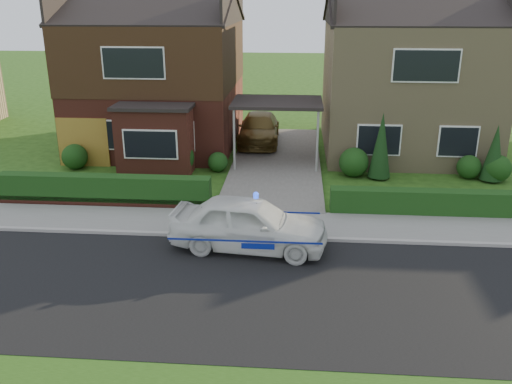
# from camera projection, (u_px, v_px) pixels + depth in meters

# --- Properties ---
(ground) EXTENTS (120.00, 120.00, 0.00)m
(ground) POSITION_uv_depth(u_px,v_px,m) (258.00, 291.00, 13.58)
(ground) COLOR #204312
(ground) RESTS_ON ground
(road) EXTENTS (60.00, 6.00, 0.02)m
(road) POSITION_uv_depth(u_px,v_px,m) (258.00, 291.00, 13.58)
(road) COLOR black
(road) RESTS_ON ground
(kerb) EXTENTS (60.00, 0.16, 0.12)m
(kerb) POSITION_uv_depth(u_px,v_px,m) (265.00, 237.00, 16.41)
(kerb) COLOR #9E9993
(kerb) RESTS_ON ground
(sidewalk) EXTENTS (60.00, 2.00, 0.10)m
(sidewalk) POSITION_uv_depth(u_px,v_px,m) (267.00, 224.00, 17.40)
(sidewalk) COLOR slate
(sidewalk) RESTS_ON ground
(driveway) EXTENTS (3.80, 12.00, 0.12)m
(driveway) POSITION_uv_depth(u_px,v_px,m) (277.00, 162.00, 23.86)
(driveway) COLOR #666059
(driveway) RESTS_ON ground
(house_left) EXTENTS (7.50, 9.53, 7.25)m
(house_left) POSITION_uv_depth(u_px,v_px,m) (159.00, 66.00, 25.72)
(house_left) COLOR maroon
(house_left) RESTS_ON ground
(house_right) EXTENTS (7.50, 8.06, 7.25)m
(house_right) POSITION_uv_depth(u_px,v_px,m) (406.00, 71.00, 25.01)
(house_right) COLOR tan
(house_right) RESTS_ON ground
(carport_link) EXTENTS (3.80, 3.00, 2.77)m
(carport_link) POSITION_uv_depth(u_px,v_px,m) (277.00, 104.00, 22.93)
(carport_link) COLOR black
(carport_link) RESTS_ON ground
(garage_door) EXTENTS (2.20, 0.10, 2.10)m
(garage_door) POSITION_uv_depth(u_px,v_px,m) (83.00, 142.00, 23.15)
(garage_door) COLOR brown
(garage_door) RESTS_ON ground
(dwarf_wall) EXTENTS (7.70, 0.25, 0.36)m
(dwarf_wall) POSITION_uv_depth(u_px,v_px,m) (104.00, 202.00, 18.91)
(dwarf_wall) COLOR maroon
(dwarf_wall) RESTS_ON ground
(hedge_left) EXTENTS (7.50, 0.55, 0.90)m
(hedge_left) POSITION_uv_depth(u_px,v_px,m) (106.00, 205.00, 19.11)
(hedge_left) COLOR #113511
(hedge_left) RESTS_ON ground
(hedge_right) EXTENTS (7.50, 0.55, 0.80)m
(hedge_right) POSITION_uv_depth(u_px,v_px,m) (442.00, 216.00, 18.16)
(hedge_right) COLOR #113511
(hedge_right) RESTS_ON ground
(shrub_left_far) EXTENTS (1.08, 1.08, 1.08)m
(shrub_left_far) POSITION_uv_depth(u_px,v_px,m) (75.00, 157.00, 22.92)
(shrub_left_far) COLOR #113511
(shrub_left_far) RESTS_ON ground
(shrub_left_mid) EXTENTS (1.32, 1.32, 1.32)m
(shrub_left_mid) POSITION_uv_depth(u_px,v_px,m) (178.00, 158.00, 22.36)
(shrub_left_mid) COLOR #113511
(shrub_left_mid) RESTS_ON ground
(shrub_left_near) EXTENTS (0.84, 0.84, 0.84)m
(shrub_left_near) POSITION_uv_depth(u_px,v_px,m) (218.00, 162.00, 22.60)
(shrub_left_near) COLOR #113511
(shrub_left_near) RESTS_ON ground
(shrub_right_near) EXTENTS (1.20, 1.20, 1.20)m
(shrub_right_near) POSITION_uv_depth(u_px,v_px,m) (354.00, 162.00, 21.94)
(shrub_right_near) COLOR #113511
(shrub_right_near) RESTS_ON ground
(shrub_right_mid) EXTENTS (0.96, 0.96, 0.96)m
(shrub_right_mid) POSITION_uv_depth(u_px,v_px,m) (469.00, 167.00, 21.74)
(shrub_right_mid) COLOR #113511
(shrub_right_mid) RESTS_ON ground
(shrub_right_far) EXTENTS (1.08, 1.08, 1.08)m
(shrub_right_far) POSITION_uv_depth(u_px,v_px,m) (497.00, 168.00, 21.37)
(shrub_right_far) COLOR #113511
(shrub_right_far) RESTS_ON ground
(conifer_a) EXTENTS (0.90, 0.90, 2.60)m
(conifer_a) POSITION_uv_depth(u_px,v_px,m) (381.00, 147.00, 21.44)
(conifer_a) COLOR black
(conifer_a) RESTS_ON ground
(conifer_b) EXTENTS (0.90, 0.90, 2.20)m
(conifer_b) POSITION_uv_depth(u_px,v_px,m) (494.00, 155.00, 21.19)
(conifer_b) COLOR black
(conifer_b) RESTS_ON ground
(police_car) EXTENTS (4.17, 4.71, 1.71)m
(police_car) POSITION_uv_depth(u_px,v_px,m) (249.00, 224.00, 15.59)
(police_car) COLOR white
(police_car) RESTS_ON ground
(driveway_car) EXTENTS (2.01, 4.77, 1.37)m
(driveway_car) POSITION_uv_depth(u_px,v_px,m) (259.00, 129.00, 26.57)
(driveway_car) COLOR brown
(driveway_car) RESTS_ON driveway
(potted_plant_a) EXTENTS (0.39, 0.28, 0.70)m
(potted_plant_a) POSITION_uv_depth(u_px,v_px,m) (140.00, 166.00, 22.30)
(potted_plant_a) COLOR gray
(potted_plant_a) RESTS_ON ground
(potted_plant_b) EXTENTS (0.54, 0.52, 0.76)m
(potted_plant_b) POSITION_uv_depth(u_px,v_px,m) (75.00, 189.00, 19.59)
(potted_plant_b) COLOR gray
(potted_plant_b) RESTS_ON ground
(potted_plant_c) EXTENTS (0.46, 0.46, 0.76)m
(potted_plant_c) POSITION_uv_depth(u_px,v_px,m) (94.00, 189.00, 19.54)
(potted_plant_c) COLOR gray
(potted_plant_c) RESTS_ON ground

